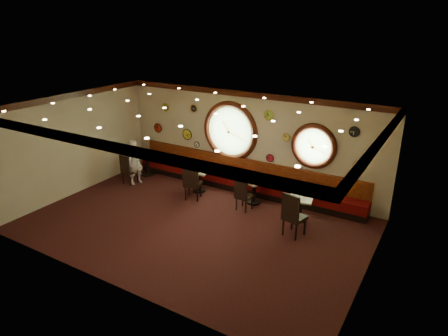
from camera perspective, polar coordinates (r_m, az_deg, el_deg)
floor at (r=11.00m, az=-4.28°, el=-8.15°), size 9.00×6.00×0.00m
ceiling at (r=9.86m, az=-4.78°, el=8.33°), size 9.00×6.00×0.02m
wall_back at (r=12.75m, az=3.26°, el=3.83°), size 9.00×0.02×3.20m
wall_front at (r=8.29m, az=-16.59°, el=-6.82°), size 9.00×0.02×3.20m
wall_left at (r=13.32m, az=-20.59°, el=3.25°), size 0.02×6.00×3.20m
wall_right at (r=8.74m, az=20.55°, el=-5.83°), size 0.02×6.00×3.20m
molding_back at (r=12.35m, az=3.30°, el=10.49°), size 9.00×0.10×0.18m
molding_front at (r=7.76m, az=-17.46°, el=3.27°), size 9.00×0.10×0.18m
molding_left at (r=12.94m, az=-21.30°, el=9.60°), size 0.10×6.00×0.18m
molding_right at (r=8.21m, az=21.54°, el=3.72°), size 0.10×6.00×0.18m
banquette_base at (r=13.04m, az=2.56°, el=-2.79°), size 8.00×0.55×0.20m
banquette_seat at (r=12.94m, az=2.57°, el=-1.78°), size 8.00×0.55×0.30m
banquette_back at (r=12.97m, az=3.07°, el=0.17°), size 8.00×0.10×0.55m
porthole_left_glass at (r=12.95m, az=0.92°, el=5.29°), size 1.66×0.02×1.66m
porthole_left_frame at (r=12.94m, az=0.88°, el=5.27°), size 1.98×0.18×1.98m
porthole_left_ring at (r=12.91m, az=0.82°, el=5.24°), size 1.61×0.03×1.61m
porthole_right_glass at (r=11.88m, az=12.72°, el=3.07°), size 1.10×0.02×1.10m
porthole_right_frame at (r=11.87m, az=12.69°, el=3.05°), size 1.38×0.18×1.38m
porthole_right_ring at (r=11.84m, az=12.65°, el=3.01°), size 1.09×0.03×1.09m
wall_clock_0 at (r=12.08m, az=8.90°, el=4.37°), size 0.22×0.03×0.22m
wall_clock_1 at (r=11.64m, az=18.80°, el=0.25°), size 0.34×0.03×0.34m
wall_clock_2 at (r=13.91m, az=-5.26°, el=4.81°), size 0.36×0.03×0.36m
wall_clock_3 at (r=14.68m, az=-9.41°, el=5.67°), size 0.32×0.03×0.32m
wall_clock_4 at (r=13.51m, az=-4.35°, el=8.51°), size 0.24×0.03×0.24m
wall_clock_5 at (r=11.41m, az=18.13°, el=4.95°), size 0.28×0.03×0.28m
wall_clock_6 at (r=14.24m, az=-8.35°, el=8.58°), size 0.26×0.03×0.26m
wall_clock_7 at (r=12.15m, az=6.43°, el=7.52°), size 0.30×0.03×0.30m
wall_clock_8 at (r=13.78m, az=-3.87°, el=3.38°), size 0.20×0.03×0.20m
wall_clock_9 at (r=12.49m, az=6.59°, el=1.43°), size 0.24×0.03×0.24m
table_a at (r=14.40m, az=-10.92°, el=0.96°), size 0.76×0.76×0.82m
table_b at (r=12.85m, az=-3.61°, el=-1.41°), size 0.77×0.77×0.74m
table_c at (r=12.05m, az=4.29°, el=-2.88°), size 0.88×0.88×0.77m
table_d at (r=11.23m, az=10.85°, el=-5.35°), size 0.75×0.75×0.69m
chair_a at (r=13.71m, az=-13.66°, el=0.02°), size 0.47×0.47×0.64m
chair_b at (r=12.18m, az=-4.64°, el=-1.69°), size 0.62×0.62×0.72m
chair_c at (r=11.51m, az=2.68°, el=-3.54°), size 0.46×0.46×0.62m
chair_d at (r=10.28m, az=9.77°, el=-6.27°), size 0.60×0.60×0.75m
condiment_a_salt at (r=14.40m, az=-11.37°, el=2.44°), size 0.04×0.04×0.11m
condiment_b_salt at (r=12.85m, az=-3.65°, el=0.10°), size 0.03×0.03×0.09m
condiment_c_salt at (r=11.96m, az=4.27°, el=-1.29°), size 0.04×0.04×0.11m
condiment_d_salt at (r=11.14m, az=10.67°, el=-3.86°), size 0.03×0.03×0.09m
condiment_a_pepper at (r=14.25m, az=-11.13°, el=2.21°), size 0.03×0.03×0.09m
condiment_b_pepper at (r=12.70m, az=-3.75°, el=-0.13°), size 0.04×0.04×0.10m
condiment_c_pepper at (r=11.92m, az=4.41°, el=-1.39°), size 0.04×0.04×0.10m
condiment_d_pepper at (r=11.04m, az=10.71°, el=-4.04°), size 0.04×0.04×0.11m
condiment_a_bottle at (r=14.22m, az=-10.53°, el=2.40°), size 0.05×0.05×0.17m
condiment_b_bottle at (r=12.73m, az=-2.79°, el=0.15°), size 0.06×0.06×0.18m
condiment_c_bottle at (r=11.91m, az=5.01°, el=-1.33°), size 0.04×0.04×0.14m
condiment_d_bottle at (r=11.15m, az=11.42°, el=-3.64°), size 0.06×0.06×0.18m
waiter at (r=13.68m, az=-12.58°, el=0.87°), size 0.51×0.64×1.53m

